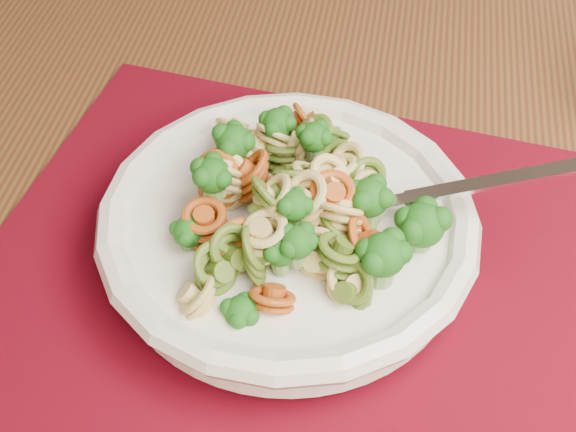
% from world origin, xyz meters
% --- Properties ---
extents(dining_table, '(1.41, 1.06, 0.78)m').
position_xyz_m(dining_table, '(-0.71, 0.59, 0.65)').
color(dining_table, brown).
rests_on(dining_table, ground).
extents(placemat, '(0.45, 0.37, 0.00)m').
position_xyz_m(placemat, '(-0.76, 0.49, 0.78)').
color(placemat, '#620414').
rests_on(placemat, dining_table).
extents(pasta_bowl, '(0.24, 0.24, 0.05)m').
position_xyz_m(pasta_bowl, '(-0.78, 0.50, 0.81)').
color(pasta_bowl, silver).
rests_on(pasta_bowl, placemat).
extents(pasta_broccoli_heap, '(0.21, 0.21, 0.06)m').
position_xyz_m(pasta_broccoli_heap, '(-0.78, 0.50, 0.82)').
color(pasta_broccoli_heap, tan).
rests_on(pasta_broccoli_heap, pasta_bowl).
extents(fork, '(0.18, 0.08, 0.08)m').
position_xyz_m(fork, '(-0.74, 0.52, 0.82)').
color(fork, silver).
rests_on(fork, pasta_bowl).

